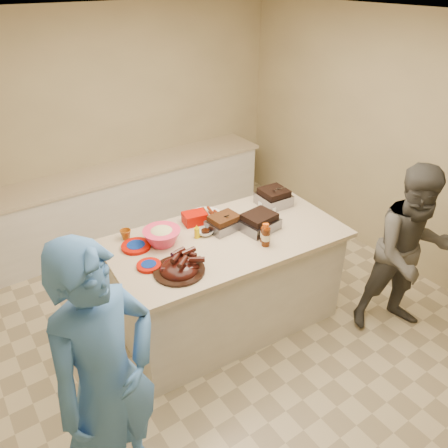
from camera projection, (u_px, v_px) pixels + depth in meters
room at (231, 327)px, 4.22m from camera, size 4.50×5.00×2.70m
back_counter at (131, 200)px, 5.55m from camera, size 3.60×0.64×0.90m
island at (227, 320)px, 4.31m from camera, size 2.13×1.22×0.98m
rib_platter at (179, 271)px, 3.38m from camera, size 0.51×0.51×0.16m
pulled_pork_tray at (224, 229)px, 3.92m from camera, size 0.31×0.24×0.09m
brisket_tray at (259, 229)px, 3.92m from camera, size 0.35×0.30×0.10m
roasting_pan at (273, 205)px, 4.33m from camera, size 0.30×0.30×0.11m
coleslaw_bowl at (163, 243)px, 3.72m from camera, size 0.34×0.34×0.22m
sausage_plate at (205, 216)px, 4.13m from camera, size 0.38×0.38×0.05m
mac_cheese_dish at (275, 206)px, 4.30m from camera, size 0.29×0.22×0.07m
bbq_bottle_a at (265, 245)px, 3.69m from camera, size 0.08×0.08×0.21m
bbq_bottle_b at (264, 241)px, 3.75m from camera, size 0.06×0.06×0.18m
mustard_bottle at (197, 238)px, 3.80m from camera, size 0.05×0.05×0.13m
sauce_bowl at (205, 234)px, 3.85m from camera, size 0.15×0.06×0.15m
plate_stack_large at (136, 248)px, 3.66m from camera, size 0.26×0.26×0.03m
plate_stack_small at (149, 267)px, 3.43m from camera, size 0.20×0.20×0.03m
plastic_cup at (126, 239)px, 3.78m from camera, size 0.10×0.09×0.10m
basket_stack at (195, 223)px, 4.02m from camera, size 0.23×0.19×0.10m
guest_gray at (393, 322)px, 4.29m from camera, size 1.47×1.83×0.62m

